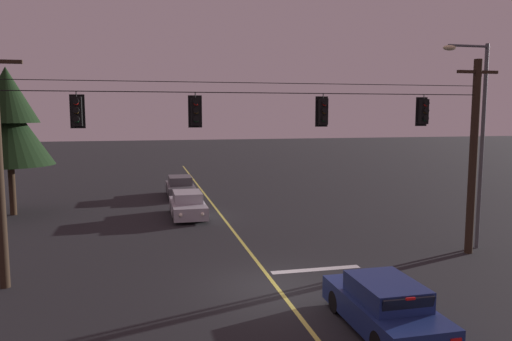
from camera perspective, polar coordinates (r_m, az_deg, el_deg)
name	(u,v)px	position (r m, az deg, el deg)	size (l,w,h in m)	color
ground_plane	(277,287)	(16.57, 2.47, -13.53)	(180.00, 180.00, 0.00)	black
lane_centre_stripe	(233,230)	(24.09, -2.72, -7.03)	(0.14, 60.00, 0.01)	#D1C64C
stop_bar_paint	(316,269)	(18.43, 7.04, -11.43)	(3.40, 0.36, 0.01)	silver
signal_span_assembly	(262,159)	(17.61, 0.74, 1.35)	(19.33, 0.32, 7.85)	#2D2116
traffic_light_leftmost	(77,111)	(17.13, -20.25, 6.53)	(0.48, 0.41, 1.22)	black
traffic_light_left_inner	(196,111)	(17.10, -7.10, 6.89)	(0.48, 0.41, 1.22)	black
traffic_light_centre	(323,111)	(18.20, 7.87, 6.87)	(0.48, 0.41, 1.22)	black
traffic_light_right_inner	(424,112)	(20.06, 19.05, 6.55)	(0.48, 0.41, 1.22)	black
car_waiting_near_lane	(384,307)	(13.78, 14.78, -15.16)	(1.80, 4.33, 1.39)	navy
car_oncoming_lead	(188,205)	(27.33, -8.00, -4.05)	(1.80, 4.42, 1.39)	#A5A5AD
car_oncoming_trailing	(180,187)	(34.05, -8.86, -1.93)	(1.80, 4.42, 1.39)	#4C4C51
street_lamp_corner	(477,129)	(22.23, 24.44, 4.50)	(2.11, 0.30, 8.56)	#4C4F54
tree_verge_near	(8,121)	(30.37, -27.04, 5.17)	(4.73, 4.73, 8.27)	#332316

